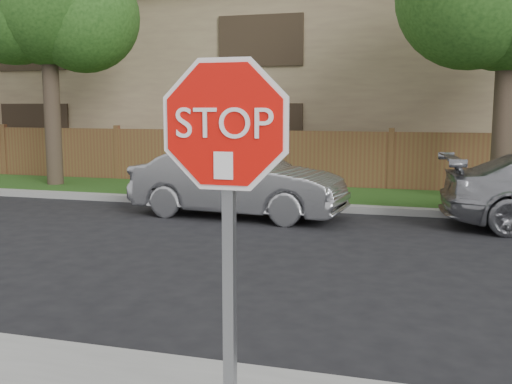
% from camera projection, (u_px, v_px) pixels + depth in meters
% --- Properties ---
extents(ground, '(90.00, 90.00, 0.00)m').
position_uv_depth(ground, '(293.00, 381.00, 4.94)').
color(ground, black).
rests_on(ground, ground).
extents(far_curb, '(70.00, 0.30, 0.15)m').
position_uv_depth(far_curb, '(379.00, 210.00, 12.67)').
color(far_curb, gray).
rests_on(far_curb, ground).
extents(grass_strip, '(70.00, 3.00, 0.12)m').
position_uv_depth(grass_strip, '(385.00, 199.00, 14.24)').
color(grass_strip, '#1E4714').
rests_on(grass_strip, ground).
extents(fence, '(70.00, 0.12, 1.60)m').
position_uv_depth(fence, '(391.00, 163.00, 15.65)').
color(fence, brown).
rests_on(fence, ground).
extents(apartment_building, '(35.20, 9.20, 7.20)m').
position_uv_depth(apartment_building, '(404.00, 69.00, 20.58)').
color(apartment_building, '#8B7256').
rests_on(apartment_building, ground).
extents(stop_sign, '(1.01, 0.13, 2.55)m').
position_uv_depth(stop_sign, '(226.00, 183.00, 3.29)').
color(stop_sign, gray).
rests_on(stop_sign, sidewalk_near).
extents(sedan_left, '(4.48, 1.87, 1.44)m').
position_uv_depth(sedan_left, '(238.00, 182.00, 12.27)').
color(sedan_left, '#9C9DA0').
rests_on(sedan_left, ground).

